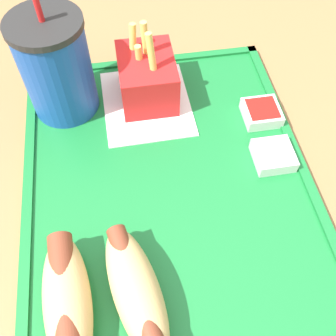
% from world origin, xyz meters
% --- Properties ---
extents(ground_plane, '(8.00, 8.00, 0.00)m').
position_xyz_m(ground_plane, '(0.00, 0.00, 0.00)').
color(ground_plane, '#4C4742').
extents(dining_table, '(1.33, 0.88, 0.72)m').
position_xyz_m(dining_table, '(0.00, 0.00, 0.36)').
color(dining_table, olive).
rests_on(dining_table, ground_plane).
extents(food_tray, '(0.45, 0.35, 0.01)m').
position_xyz_m(food_tray, '(0.04, -0.02, 0.72)').
color(food_tray, '#197233').
rests_on(food_tray, dining_table).
extents(paper_napkin, '(0.14, 0.12, 0.00)m').
position_xyz_m(paper_napkin, '(0.17, -0.01, 0.73)').
color(paper_napkin, white).
rests_on(paper_napkin, food_tray).
extents(soda_cup, '(0.09, 0.09, 0.17)m').
position_xyz_m(soda_cup, '(0.18, 0.10, 0.80)').
color(soda_cup, '#194CA5').
rests_on(soda_cup, food_tray).
extents(hot_dog_far, '(0.14, 0.06, 0.05)m').
position_xyz_m(hot_dog_far, '(-0.10, 0.10, 0.75)').
color(hot_dog_far, '#DBB270').
rests_on(hot_dog_far, food_tray).
extents(hot_dog_near, '(0.15, 0.07, 0.05)m').
position_xyz_m(hot_dog_near, '(-0.10, 0.03, 0.75)').
color(hot_dog_near, '#DBB270').
rests_on(hot_dog_near, food_tray).
extents(fries_carton, '(0.09, 0.07, 0.12)m').
position_xyz_m(fries_carton, '(0.18, -0.01, 0.76)').
color(fries_carton, red).
rests_on(fries_carton, food_tray).
extents(sauce_cup_mayo, '(0.05, 0.05, 0.02)m').
position_xyz_m(sauce_cup_mayo, '(0.05, -0.16, 0.74)').
color(sauce_cup_mayo, silver).
rests_on(sauce_cup_mayo, food_tray).
extents(sauce_cup_ketchup, '(0.05, 0.05, 0.02)m').
position_xyz_m(sauce_cup_ketchup, '(0.12, -0.16, 0.74)').
color(sauce_cup_ketchup, silver).
rests_on(sauce_cup_ketchup, food_tray).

